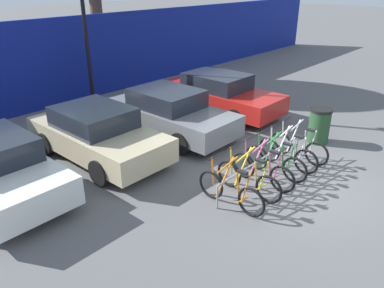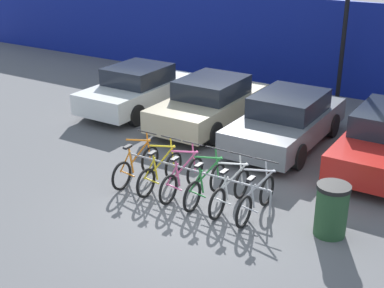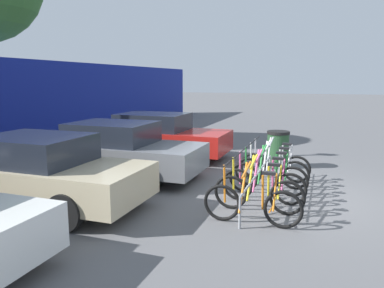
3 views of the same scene
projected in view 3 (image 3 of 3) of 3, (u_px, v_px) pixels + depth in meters
name	position (u px, v px, depth m)	size (l,w,h in m)	color
ground_plane	(292.00, 196.00, 8.01)	(120.00, 120.00, 0.00)	#59595B
bike_rack	(258.00, 176.00, 7.78)	(3.54, 0.04, 0.57)	gray
bicycle_orange	(252.00, 203.00, 6.36)	(0.68, 1.71, 1.05)	black
bicycle_yellow	(258.00, 192.00, 6.98)	(0.68, 1.71, 1.05)	black
bicycle_pink	(263.00, 184.00, 7.51)	(0.68, 1.71, 1.05)	black
bicycle_green	(268.00, 177.00, 8.06)	(0.68, 1.71, 1.05)	black
bicycle_white	(271.00, 171.00, 8.60)	(0.68, 1.71, 1.05)	black
bicycle_silver	(275.00, 166.00, 9.14)	(0.68, 1.71, 1.05)	black
car_beige	(39.00, 172.00, 7.25)	(1.91, 4.22, 1.40)	#C1B28E
car_grey	(116.00, 150.00, 9.46)	(1.91, 4.35, 1.40)	slate
car_red	(156.00, 136.00, 11.90)	(1.91, 4.55, 1.40)	red
trash_bin	(278.00, 149.00, 10.54)	(0.63, 0.63, 1.03)	#234728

